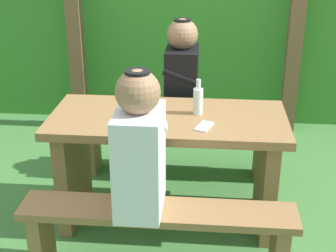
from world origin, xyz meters
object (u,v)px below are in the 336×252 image
cell_phone (204,126)px  drinking_glass (132,115)px  bottle_left (198,100)px  bench_far (175,134)px  bench_near (158,229)px  person_white_shirt (139,148)px  person_black_coat (182,75)px  picnic_table (168,150)px

cell_phone → drinking_glass: bearing=-167.5°
bottle_left → bench_far: bearing=107.8°
bench_near → drinking_glass: drinking_glass is taller
bench_near → bench_far: (0.00, 1.18, 0.00)m
bench_near → cell_phone: cell_phone is taller
bench_near → person_white_shirt: 0.47m
bench_near → bottle_left: bottle_left is taller
person_white_shirt → drinking_glass: bearing=103.0°
bench_far → bottle_left: size_ratio=6.55×
person_black_coat → person_white_shirt: bearing=-96.2°
picnic_table → bench_near: (0.00, -0.59, -0.16)m
person_white_shirt → picnic_table: bearing=81.9°
person_black_coat → cell_phone: bearing=-76.9°
picnic_table → bench_far: picnic_table is taller
picnic_table → person_black_coat: bearing=85.7°
bench_near → person_white_shirt: size_ratio=1.95×
picnic_table → person_white_shirt: (-0.08, -0.59, 0.29)m
bench_far → bottle_left: 0.74m
person_black_coat → bottle_left: 0.55m
bench_near → drinking_glass: size_ratio=15.93×
person_white_shirt → bottle_left: (0.26, 0.64, 0.02)m
bottle_left → bench_near: bearing=-105.1°
bottle_left → cell_phone: bearing=-78.1°
picnic_table → bench_far: bearing=90.0°
bench_far → drinking_glass: size_ratio=15.93×
bench_far → cell_phone: size_ratio=10.00×
bench_near → drinking_glass: (-0.20, 0.48, 0.43)m
cell_phone → bench_far: bearing=124.8°
drinking_glass → cell_phone: size_ratio=0.63×
bench_near → person_black_coat: bearing=87.9°
person_white_shirt → person_black_coat: same height
picnic_table → cell_phone: cell_phone is taller
picnic_table → drinking_glass: drinking_glass is taller
drinking_glass → cell_phone: drinking_glass is taller
person_black_coat → drinking_glass: 0.74m
drinking_glass → cell_phone: bearing=-6.1°
person_white_shirt → drinking_glass: 0.49m
bench_near → drinking_glass: 0.68m
picnic_table → bench_far: size_ratio=1.00×
picnic_table → cell_phone: bearing=-34.9°
bench_far → cell_phone: 0.87m
bench_far → person_white_shirt: (-0.08, -1.18, 0.46)m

